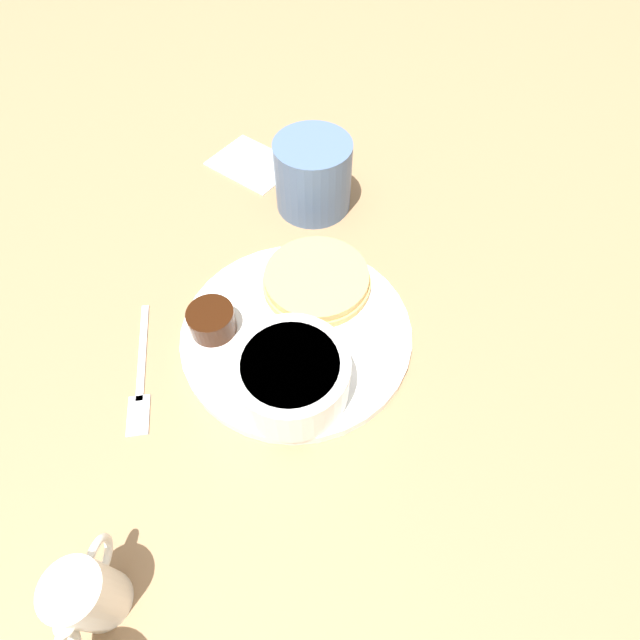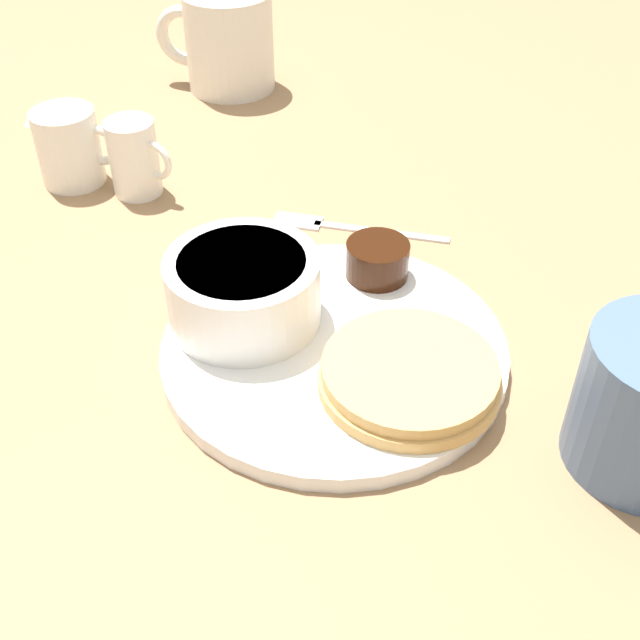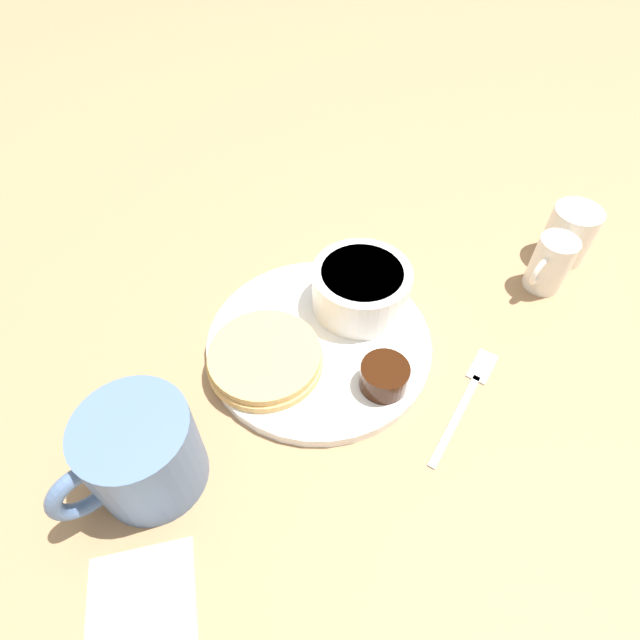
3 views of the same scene
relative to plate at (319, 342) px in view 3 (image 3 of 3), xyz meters
name	(u,v)px [view 3 (image 3 of 3)]	position (x,y,z in m)	size (l,w,h in m)	color
ground_plane	(319,346)	(0.00, 0.00, -0.01)	(4.00, 4.00, 0.00)	#93704C
plate	(319,342)	(0.00, 0.00, 0.00)	(0.23, 0.23, 0.01)	white
pancake_stack	(265,358)	(-0.03, 0.06, 0.01)	(0.12, 0.12, 0.02)	tan
bowl	(361,287)	(0.05, -0.05, 0.03)	(0.11, 0.11, 0.05)	white
syrup_cup	(384,376)	(-0.06, -0.06, 0.02)	(0.05, 0.05, 0.03)	black
butter_ramekin	(381,290)	(0.05, -0.07, 0.02)	(0.04, 0.04, 0.04)	white
coffee_mug	(140,454)	(-0.13, 0.16, 0.04)	(0.10, 0.11, 0.09)	slate
creamer_pitcher_near	(550,263)	(0.07, -0.27, 0.03)	(0.05, 0.06, 0.07)	white
creamer_pitcher_far	(569,234)	(0.12, -0.31, 0.03)	(0.07, 0.06, 0.07)	white
fork	(470,391)	(-0.07, -0.14, 0.00)	(0.13, 0.10, 0.00)	silver
napkin	(141,623)	(-0.24, 0.15, 0.00)	(0.12, 0.09, 0.00)	white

